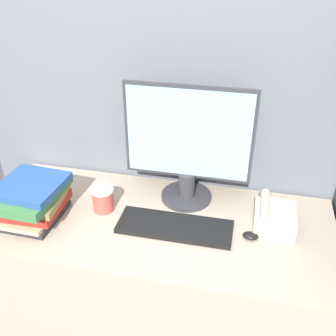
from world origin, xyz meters
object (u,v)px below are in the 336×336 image
object	(u,v)px
monitor	(188,148)
book_stack	(35,199)
keyboard	(175,227)
desk_telephone	(274,218)
mouse	(251,236)
coffee_cup	(103,199)

from	to	relation	value
monitor	book_stack	bearing A→B (deg)	-154.79
keyboard	desk_telephone	xyz separation A→B (m)	(0.38, 0.10, 0.04)
mouse	keyboard	bearing A→B (deg)	-178.58
book_stack	desk_telephone	distance (m)	0.95
monitor	book_stack	xyz separation A→B (m)	(-0.57, -0.27, -0.16)
coffee_cup	desk_telephone	distance (m)	0.70
mouse	book_stack	bearing A→B (deg)	-176.26
mouse	desk_telephone	size ratio (longest dim) A/B	0.34
desk_telephone	monitor	bearing A→B (deg)	161.29
coffee_cup	keyboard	bearing A→B (deg)	-10.61
monitor	book_stack	size ratio (longest dim) A/B	1.74
keyboard	mouse	distance (m)	0.29
mouse	monitor	bearing A→B (deg)	143.58
monitor	book_stack	world-z (taller)	monitor
book_stack	desk_telephone	world-z (taller)	book_stack
keyboard	book_stack	xyz separation A→B (m)	(-0.57, -0.05, 0.08)
monitor	coffee_cup	bearing A→B (deg)	-153.75
monitor	coffee_cup	xyz separation A→B (m)	(-0.33, -0.16, -0.20)
keyboard	desk_telephone	distance (m)	0.39
book_stack	desk_telephone	bearing A→B (deg)	8.69
book_stack	monitor	bearing A→B (deg)	25.21
book_stack	desk_telephone	size ratio (longest dim) A/B	1.69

